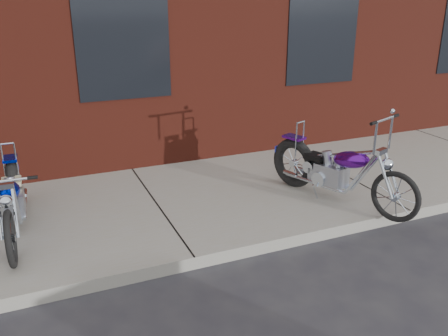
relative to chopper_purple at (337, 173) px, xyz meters
name	(u,v)px	position (x,y,z in m)	size (l,w,h in m)	color
ground	(195,270)	(-2.27, -0.66, -0.56)	(120.00, 120.00, 0.00)	#292831
sidewalk	(157,209)	(-2.27, 0.84, -0.49)	(22.00, 3.00, 0.15)	#9B9A97
chopper_purple	(337,173)	(0.00, 0.00, 0.00)	(0.92, 2.17, 1.27)	black
chopper_blue	(12,202)	(-4.02, 0.74, -0.03)	(0.52, 2.13, 0.92)	black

